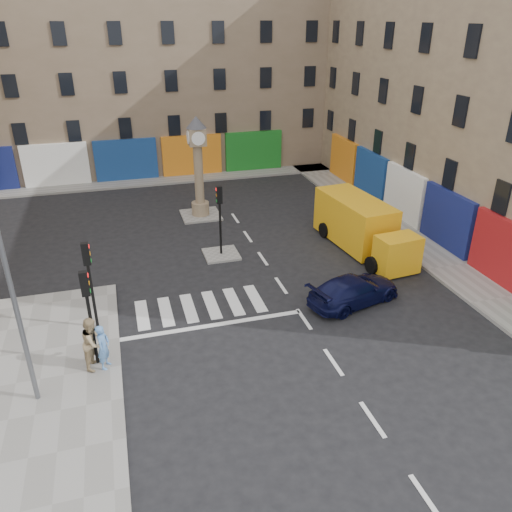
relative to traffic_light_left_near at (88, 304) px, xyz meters
name	(u,v)px	position (x,y,z in m)	size (l,w,h in m)	color
ground	(313,332)	(8.30, -0.20, -2.62)	(120.00, 120.00, 0.00)	black
sidewalk_left	(8,421)	(-2.70, -2.20, -2.55)	(7.00, 16.00, 0.15)	gray
sidewalk_right	(383,220)	(17.00, 9.80, -2.55)	(2.60, 30.00, 0.15)	gray
sidewalk_far	(156,180)	(4.30, 22.00, -2.55)	(32.00, 2.40, 0.15)	gray
island_near	(221,254)	(6.30, 7.80, -2.56)	(1.80, 1.80, 0.12)	gray
island_far	(201,215)	(6.30, 13.80, -2.56)	(2.40, 2.40, 0.12)	gray
building_right	(496,82)	(23.30, 9.80, 5.38)	(10.00, 30.00, 16.00)	#978363
building_far	(139,57)	(4.30, 27.80, 5.88)	(32.00, 10.00, 17.00)	#816C56
traffic_light_left_near	(88,304)	(0.00, 0.00, 0.00)	(0.28, 0.22, 3.70)	black
traffic_light_left_far	(89,272)	(0.00, 2.40, 0.00)	(0.28, 0.22, 3.70)	black
traffic_light_island	(220,209)	(6.30, 7.80, -0.03)	(0.28, 0.22, 3.70)	black
lamp_post	(7,273)	(-1.90, -1.40, 2.17)	(0.50, 0.25, 8.30)	#595B60
clock_pillar	(198,161)	(6.30, 13.80, 0.93)	(1.20, 1.20, 6.10)	#978363
navy_sedan	(354,290)	(10.88, 1.46, -1.98)	(1.79, 4.40, 1.28)	black
yellow_van	(361,226)	(13.78, 6.63, -1.33)	(3.01, 7.34, 2.61)	#F1A814
pedestrian_blue	(103,347)	(0.30, -0.35, -1.61)	(0.63, 0.41, 1.72)	#5788C8
pedestrian_tan	(93,342)	(-0.03, -0.17, -1.49)	(0.96, 0.75, 1.97)	tan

